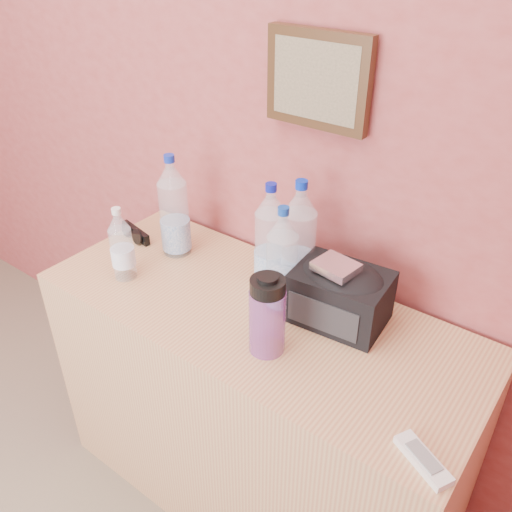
{
  "coord_description": "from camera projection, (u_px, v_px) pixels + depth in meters",
  "views": [
    {
      "loc": [
        1.12,
        0.74,
        1.77
      ],
      "look_at": [
        0.39,
        1.71,
        0.99
      ],
      "focal_mm": 38.0,
      "sensor_mm": 36.0,
      "label": 1
    }
  ],
  "objects": [
    {
      "name": "pet_large_a",
      "position": [
        174.0,
        211.0,
        1.72
      ],
      "size": [
        0.09,
        0.09,
        0.34
      ],
      "rotation": [
        0.0,
        0.0,
        -0.08
      ],
      "color": "white",
      "rests_on": "dresser"
    },
    {
      "name": "pet_large_c",
      "position": [
        299.0,
        244.0,
        1.54
      ],
      "size": [
        0.1,
        0.1,
        0.35
      ],
      "rotation": [
        0.0,
        0.0,
        0.23
      ],
      "color": "silver",
      "rests_on": "dresser"
    },
    {
      "name": "nalgene_bottle",
      "position": [
        267.0,
        315.0,
        1.34
      ],
      "size": [
        0.09,
        0.09,
        0.23
      ],
      "rotation": [
        0.0,
        0.0,
        -0.0
      ],
      "color": "#7A3596",
      "rests_on": "dresser"
    },
    {
      "name": "pet_large_b",
      "position": [
        270.0,
        242.0,
        1.57
      ],
      "size": [
        0.09,
        0.09,
        0.33
      ],
      "rotation": [
        0.0,
        0.0,
        -0.09
      ],
      "color": "silver",
      "rests_on": "dresser"
    },
    {
      "name": "picture_frame",
      "position": [
        318.0,
        80.0,
        1.4
      ],
      "size": [
        0.3,
        0.03,
        0.25
      ],
      "primitive_type": null,
      "color": "#382311",
      "rests_on": "room_shell"
    },
    {
      "name": "pet_small",
      "position": [
        122.0,
        248.0,
        1.62
      ],
      "size": [
        0.07,
        0.07,
        0.24
      ],
      "rotation": [
        0.0,
        0.0,
        -0.09
      ],
      "color": "silver",
      "rests_on": "dresser"
    },
    {
      "name": "pet_large_d",
      "position": [
        282.0,
        265.0,
        1.48
      ],
      "size": [
        0.09,
        0.09,
        0.32
      ],
      "rotation": [
        0.0,
        0.0,
        -0.33
      ],
      "color": "silver",
      "rests_on": "dresser"
    },
    {
      "name": "foil_packet",
      "position": [
        336.0,
        267.0,
        1.4
      ],
      "size": [
        0.12,
        0.1,
        0.02
      ],
      "primitive_type": "cube",
      "rotation": [
        0.0,
        0.0,
        -0.13
      ],
      "color": "silver",
      "rests_on": "toiletry_bag"
    },
    {
      "name": "toiletry_bag",
      "position": [
        340.0,
        294.0,
        1.46
      ],
      "size": [
        0.26,
        0.2,
        0.17
      ],
      "primitive_type": null,
      "rotation": [
        0.0,
        0.0,
        0.09
      ],
      "color": "black",
      "rests_on": "dresser"
    },
    {
      "name": "ac_remote",
      "position": [
        423.0,
        460.0,
        1.1
      ],
      "size": [
        0.14,
        0.1,
        0.02
      ],
      "primitive_type": "cube",
      "rotation": [
        0.0,
        0.0,
        -0.48
      ],
      "color": "white",
      "rests_on": "dresser"
    },
    {
      "name": "sunglasses",
      "position": [
        136.0,
        233.0,
        1.86
      ],
      "size": [
        0.16,
        0.08,
        0.04
      ],
      "primitive_type": null,
      "rotation": [
        0.0,
        0.0,
        -0.21
      ],
      "color": "black",
      "rests_on": "dresser"
    },
    {
      "name": "dresser",
      "position": [
        256.0,
        409.0,
        1.76
      ],
      "size": [
        1.3,
        0.54,
        0.81
      ],
      "primitive_type": "cube",
      "color": "tan",
      "rests_on": "ground"
    }
  ]
}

